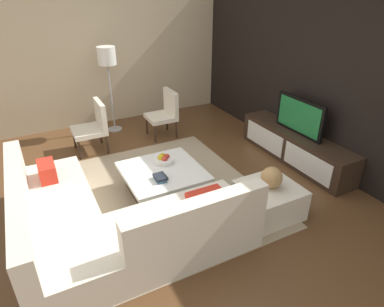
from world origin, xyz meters
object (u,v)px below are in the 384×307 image
at_px(accent_chair_far, 165,111).
at_px(decorative_ball, 272,178).
at_px(television, 300,116).
at_px(media_console, 295,147).
at_px(floor_lamp, 107,61).
at_px(book_stack, 160,178).
at_px(fruit_bowl, 164,159).
at_px(ottoman, 269,200).
at_px(sectional_couch, 105,223).
at_px(coffee_table, 163,181).
at_px(accent_chair_near, 94,124).

xyz_separation_m(accent_chair_far, decorative_ball, (2.85, 0.19, 0.04)).
bearing_deg(television, media_console, -90.00).
height_order(television, floor_lamp, floor_lamp).
bearing_deg(book_stack, fruit_bowl, 151.18).
height_order(floor_lamp, accent_chair_far, floor_lamp).
relative_size(media_console, floor_lamp, 1.35).
bearing_deg(ottoman, sectional_couch, -101.68).
bearing_deg(book_stack, accent_chair_far, 154.97).
height_order(coffee_table, ottoman, ottoman).
bearing_deg(decorative_ball, accent_chair_near, -151.68).
bearing_deg(decorative_ball, floor_lamp, -164.18).
xyz_separation_m(floor_lamp, book_stack, (2.74, -0.14, -0.95)).
bearing_deg(ottoman, accent_chair_near, -151.68).
bearing_deg(book_stack, media_console, 92.90).
xyz_separation_m(accent_chair_near, accent_chair_far, (-0.02, 1.34, 0.00)).
relative_size(floor_lamp, decorative_ball, 6.10).
height_order(media_console, book_stack, media_console).
relative_size(accent_chair_near, fruit_bowl, 3.11).
distance_m(accent_chair_near, accent_chair_far, 1.34).
height_order(media_console, fruit_bowl, fruit_bowl).
bearing_deg(fruit_bowl, coffee_table, -28.42).
height_order(media_console, floor_lamp, floor_lamp).
distance_m(television, sectional_couch, 3.33).
distance_m(television, fruit_bowl, 2.25).
height_order(floor_lamp, ottoman, floor_lamp).
height_order(accent_chair_near, book_stack, accent_chair_near).
relative_size(coffee_table, floor_lamp, 0.64).
height_order(television, coffee_table, television).
bearing_deg(television, sectional_couch, -80.99).
distance_m(accent_chair_near, book_stack, 2.06).
bearing_deg(accent_chair_near, television, 47.43).
xyz_separation_m(fruit_bowl, accent_chair_far, (-1.64, 0.73, 0.06)).
distance_m(coffee_table, fruit_bowl, 0.31).
xyz_separation_m(coffee_table, book_stack, (0.22, -0.12, 0.21)).
distance_m(floor_lamp, fruit_bowl, 2.52).
relative_size(ottoman, decorative_ball, 2.64).
relative_size(accent_chair_far, decorative_ball, 3.28).
xyz_separation_m(sectional_couch, book_stack, (-0.39, 0.83, 0.13)).
distance_m(television, accent_chair_far, 2.44).
xyz_separation_m(media_console, floor_lamp, (-2.62, -2.28, 1.12)).
xyz_separation_m(television, decorative_ball, (0.92, -1.28, -0.25)).
relative_size(accent_chair_near, accent_chair_far, 1.00).
bearing_deg(media_console, book_stack, -87.10).
relative_size(fruit_bowl, book_stack, 1.41).
relative_size(floor_lamp, fruit_bowl, 5.78).
xyz_separation_m(television, sectional_couch, (0.52, -3.25, -0.50)).
xyz_separation_m(media_console, accent_chair_far, (-1.92, -1.47, 0.24)).
bearing_deg(fruit_bowl, floor_lamp, -177.92).
bearing_deg(media_console, decorative_ball, -54.19).
height_order(media_console, accent_chair_far, accent_chair_far).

